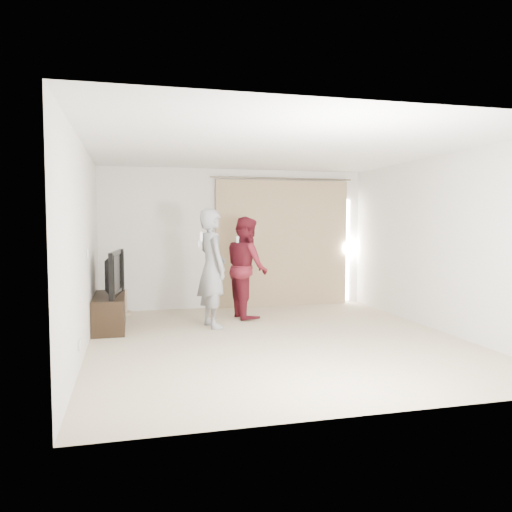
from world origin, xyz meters
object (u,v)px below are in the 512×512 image
Objects in this scene: tv_console at (109,312)px; person_man at (212,268)px; tv at (109,273)px; person_woman at (247,267)px.

person_man is (1.54, -0.25, 0.66)m from tv_console.
tv_console is 1.12× the size of tv.
tv_console is at bearing -170.71° from person_woman.
tv_console is 2.33m from person_woman.
tv_console is at bearing 0.00° from tv.
tv reaches higher than tv_console.
tv is at bearing 170.61° from person_man.
tv is 2.25m from person_woman.
person_man reaches higher than tv_console.
person_woman is (2.22, 0.36, 0.01)m from tv.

